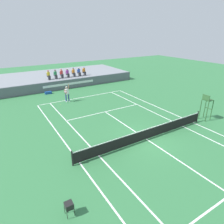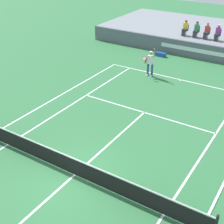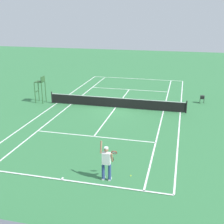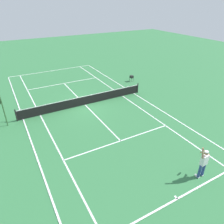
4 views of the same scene
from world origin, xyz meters
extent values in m
plane|color=#337542|center=(0.00, 0.00, 0.00)|extent=(80.00, 80.00, 0.00)
cube|color=#337542|center=(0.00, 0.00, 0.01)|extent=(10.98, 23.78, 0.02)
cube|color=white|center=(0.00, 11.89, 0.02)|extent=(10.98, 0.10, 0.01)
cube|color=white|center=(-4.11, 0.00, 0.02)|extent=(0.10, 23.78, 0.01)
cube|color=white|center=(4.11, 0.00, 0.02)|extent=(0.10, 23.78, 0.01)
cube|color=white|center=(0.00, 6.40, 0.02)|extent=(8.22, 0.10, 0.01)
cube|color=white|center=(0.00, 0.00, 0.02)|extent=(0.10, 12.80, 0.01)
cube|color=white|center=(0.00, 11.79, 0.02)|extent=(0.10, 0.20, 0.01)
cube|color=black|center=(0.00, 0.00, 0.48)|extent=(11.78, 0.02, 0.84)
cube|color=white|center=(0.00, 0.00, 0.90)|extent=(11.78, 0.03, 0.06)
cube|color=#565B66|center=(0.00, 16.70, 0.64)|extent=(21.17, 0.24, 1.29)
cube|color=silver|center=(0.00, 16.57, 0.71)|extent=(7.41, 0.01, 0.32)
cube|color=gray|center=(0.00, 21.40, 0.64)|extent=(21.17, 9.16, 1.29)
cube|color=#474C56|center=(-2.35, 18.19, 1.70)|extent=(0.44, 0.44, 0.06)
cube|color=#474C56|center=(-2.35, 18.39, 1.95)|extent=(0.44, 0.06, 0.44)
cylinder|color=#4C4C51|center=(-2.18, 18.04, 1.48)|extent=(0.04, 0.04, 0.38)
cylinder|color=#4C4C51|center=(-2.53, 18.04, 1.48)|extent=(0.04, 0.04, 0.38)
cube|color=#2D2D33|center=(-2.35, 18.09, 1.78)|extent=(0.34, 0.44, 0.16)
cube|color=#2D2D33|center=(-2.35, 17.89, 1.51)|extent=(0.30, 0.14, 0.44)
cube|color=yellow|center=(-2.35, 18.25, 2.07)|extent=(0.36, 0.22, 0.52)
sphere|color=brown|center=(-2.35, 18.25, 2.44)|extent=(0.20, 0.20, 0.20)
cylinder|color=red|center=(-2.35, 18.25, 2.53)|extent=(0.19, 0.19, 0.05)
cube|color=#474C56|center=(-1.38, 18.19, 1.70)|extent=(0.44, 0.44, 0.06)
cube|color=#474C56|center=(-1.38, 18.39, 1.95)|extent=(0.44, 0.06, 0.44)
cylinder|color=#4C4C51|center=(-1.20, 18.04, 1.48)|extent=(0.04, 0.04, 0.38)
cylinder|color=#4C4C51|center=(-1.55, 18.04, 1.48)|extent=(0.04, 0.04, 0.38)
cube|color=#2D2D33|center=(-1.38, 18.09, 1.78)|extent=(0.34, 0.44, 0.16)
cube|color=#2D2D33|center=(-1.38, 17.89, 1.51)|extent=(0.30, 0.14, 0.44)
cube|color=#2D8C51|center=(-1.38, 18.25, 2.07)|extent=(0.36, 0.22, 0.52)
sphere|color=brown|center=(-1.38, 18.25, 2.44)|extent=(0.20, 0.20, 0.20)
cylinder|color=black|center=(-1.38, 18.25, 2.53)|extent=(0.19, 0.19, 0.05)
cube|color=#474C56|center=(-0.49, 18.19, 1.70)|extent=(0.44, 0.44, 0.06)
cube|color=#474C56|center=(-0.49, 18.39, 1.95)|extent=(0.44, 0.06, 0.44)
cylinder|color=#4C4C51|center=(-0.31, 18.04, 1.48)|extent=(0.04, 0.04, 0.38)
cylinder|color=#4C4C51|center=(-0.66, 18.04, 1.48)|extent=(0.04, 0.04, 0.38)
cube|color=#2D2D33|center=(-0.49, 18.09, 1.78)|extent=(0.34, 0.44, 0.16)
cube|color=#2D2D33|center=(-0.49, 17.89, 1.51)|extent=(0.30, 0.14, 0.44)
cube|color=red|center=(-0.49, 18.25, 2.07)|extent=(0.36, 0.22, 0.52)
sphere|color=#A37556|center=(-0.49, 18.25, 2.44)|extent=(0.20, 0.20, 0.20)
cylinder|color=red|center=(-0.49, 18.25, 2.53)|extent=(0.19, 0.19, 0.05)
cube|color=#474C56|center=(0.40, 18.19, 1.70)|extent=(0.44, 0.44, 0.06)
cube|color=#474C56|center=(0.40, 18.39, 1.95)|extent=(0.44, 0.06, 0.44)
cylinder|color=#4C4C51|center=(0.58, 18.04, 1.48)|extent=(0.04, 0.04, 0.38)
cylinder|color=#4C4C51|center=(0.23, 18.04, 1.48)|extent=(0.04, 0.04, 0.38)
cube|color=#2D2D33|center=(0.40, 18.09, 1.78)|extent=(0.34, 0.44, 0.16)
cube|color=#2D2D33|center=(0.40, 17.89, 1.51)|extent=(0.30, 0.14, 0.44)
cube|color=purple|center=(0.40, 18.25, 2.07)|extent=(0.36, 0.22, 0.52)
sphere|color=brown|center=(0.40, 18.25, 2.44)|extent=(0.20, 0.20, 0.20)
cylinder|color=white|center=(0.40, 18.25, 2.53)|extent=(0.19, 0.19, 0.05)
cylinder|color=navy|center=(-2.02, 11.40, 0.46)|extent=(0.15, 0.15, 0.92)
cylinder|color=navy|center=(-2.34, 11.39, 0.46)|extent=(0.15, 0.15, 0.92)
cube|color=white|center=(-2.02, 11.34, 0.05)|extent=(0.13, 0.28, 0.10)
cube|color=white|center=(-2.34, 11.33, 0.05)|extent=(0.13, 0.28, 0.10)
cube|color=white|center=(-2.18, 11.40, 1.22)|extent=(0.41, 0.25, 0.60)
sphere|color=#A37556|center=(-2.18, 11.40, 1.69)|extent=(0.22, 0.22, 0.22)
cylinder|color=white|center=(-2.18, 11.40, 1.78)|extent=(0.21, 0.21, 0.06)
cylinder|color=#A37556|center=(-1.92, 11.37, 1.78)|extent=(0.10, 0.22, 0.61)
cylinder|color=#A37556|center=(-2.44, 11.29, 1.24)|extent=(0.10, 0.33, 0.56)
cylinder|color=black|center=(-2.47, 11.17, 1.11)|extent=(0.04, 0.19, 0.25)
torus|color=red|center=(-2.47, 10.99, 1.37)|extent=(0.31, 0.20, 0.26)
cylinder|color=silver|center=(-2.47, 10.99, 1.37)|extent=(0.27, 0.17, 0.22)
sphere|color=#D1E533|center=(-3.28, 10.73, 0.03)|extent=(0.07, 0.07, 0.07)
cube|color=#194799|center=(-3.29, 15.62, 0.16)|extent=(0.85, 0.36, 0.32)
cylinder|color=#194799|center=(-3.71, 15.64, 0.16)|extent=(0.08, 0.32, 0.32)
cylinder|color=#194799|center=(-2.87, 15.60, 0.16)|extent=(0.08, 0.32, 0.32)
camera|label=1|loc=(-9.02, -9.61, 7.70)|focal=31.27mm
camera|label=2|loc=(7.01, -8.04, 9.03)|focal=51.53mm
camera|label=3|loc=(-5.47, 23.71, 7.95)|focal=47.36mm
camera|label=4|loc=(6.28, 16.47, 8.82)|focal=33.54mm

